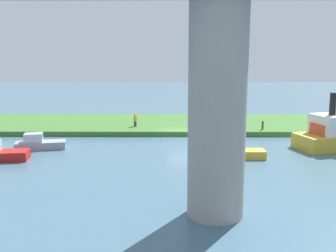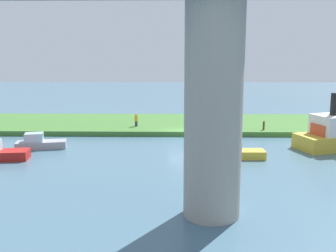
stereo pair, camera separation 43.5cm
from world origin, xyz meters
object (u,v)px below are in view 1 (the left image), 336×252
(pontoon_yellow, at_px, (39,143))
(skiff_small, at_px, (237,152))
(bridge_pylon, at_px, (217,110))
(person_on_bank, at_px, (135,120))
(mooring_post, at_px, (263,125))

(pontoon_yellow, bearing_deg, skiff_small, 170.35)
(bridge_pylon, relative_size, pontoon_yellow, 2.45)
(person_on_bank, bearing_deg, bridge_pylon, 105.21)
(mooring_post, relative_size, skiff_small, 0.22)
(bridge_pylon, relative_size, person_on_bank, 7.78)
(person_on_bank, distance_m, mooring_post, 13.37)
(bridge_pylon, bearing_deg, person_on_bank, -74.79)
(pontoon_yellow, height_order, skiff_small, pontoon_yellow)
(skiff_small, bearing_deg, bridge_pylon, 74.90)
(person_on_bank, relative_size, pontoon_yellow, 0.31)
(mooring_post, height_order, skiff_small, mooring_post)
(bridge_pylon, bearing_deg, pontoon_yellow, -45.75)
(bridge_pylon, relative_size, skiff_small, 2.62)
(bridge_pylon, height_order, person_on_bank, bridge_pylon)
(pontoon_yellow, bearing_deg, person_on_bank, -132.95)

